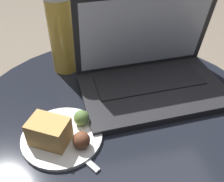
# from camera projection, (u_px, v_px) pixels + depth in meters

# --- Properties ---
(table) EXTENTS (0.75, 0.75, 0.50)m
(table) POSITION_uv_depth(u_px,v_px,m) (117.00, 143.00, 0.70)
(table) COLOR black
(table) RESTS_ON ground_plane
(laptop) EXTENTS (0.38, 0.25, 0.24)m
(laptop) POSITION_uv_depth(u_px,v_px,m) (150.00, 71.00, 0.69)
(laptop) COLOR #232326
(laptop) RESTS_ON table
(beer_glass) EXTENTS (0.07, 0.07, 0.25)m
(beer_glass) POSITION_uv_depth(u_px,v_px,m) (61.00, 30.00, 0.71)
(beer_glass) COLOR gold
(beer_glass) RESTS_ON table
(snack_plate) EXTENTS (0.18, 0.18, 0.07)m
(snack_plate) POSITION_uv_depth(u_px,v_px,m) (60.00, 133.00, 0.56)
(snack_plate) COLOR silver
(snack_plate) RESTS_ON table
(fork) EXTENTS (0.10, 0.14, 0.00)m
(fork) POSITION_uv_depth(u_px,v_px,m) (68.00, 145.00, 0.56)
(fork) COLOR #B2B2B7
(fork) RESTS_ON table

